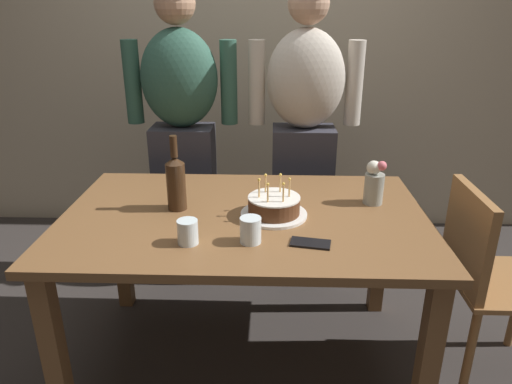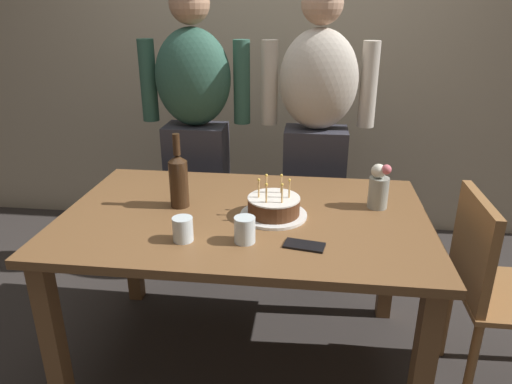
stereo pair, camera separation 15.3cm
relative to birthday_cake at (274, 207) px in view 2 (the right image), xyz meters
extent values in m
plane|color=#332D2B|center=(-0.12, 0.01, -0.78)|extent=(10.00, 10.00, 0.00)
cube|color=tan|center=(-0.12, 1.56, 0.52)|extent=(5.20, 0.10, 2.60)
cube|color=brown|center=(-0.12, 0.01, -0.06)|extent=(1.50, 0.96, 0.03)
cube|color=brown|center=(-0.80, -0.40, -0.43)|extent=(0.07, 0.07, 0.70)
cube|color=brown|center=(0.56, -0.40, -0.43)|extent=(0.07, 0.07, 0.70)
cube|color=brown|center=(-0.80, 0.42, -0.43)|extent=(0.07, 0.07, 0.70)
cube|color=brown|center=(0.56, 0.42, -0.43)|extent=(0.07, 0.07, 0.70)
cylinder|color=white|center=(0.00, 0.00, -0.03)|extent=(0.27, 0.27, 0.01)
cylinder|color=#512D19|center=(0.00, 0.00, 0.01)|extent=(0.21, 0.21, 0.07)
cylinder|color=silver|center=(0.00, 0.00, 0.04)|extent=(0.21, 0.21, 0.01)
cylinder|color=#EAB266|center=(-0.04, 0.05, 0.08)|extent=(0.01, 0.01, 0.07)
sphere|color=#F9C64C|center=(-0.04, 0.05, 0.12)|extent=(0.01, 0.01, 0.01)
cylinder|color=#EAB266|center=(-0.06, -0.01, 0.08)|extent=(0.01, 0.01, 0.07)
sphere|color=#F9C64C|center=(-0.06, -0.01, 0.12)|extent=(0.01, 0.01, 0.01)
cylinder|color=#EAB266|center=(-0.03, -0.06, 0.08)|extent=(0.01, 0.01, 0.07)
sphere|color=#F9C64C|center=(-0.03, -0.06, 0.12)|extent=(0.01, 0.01, 0.01)
cylinder|color=#EAB266|center=(0.04, -0.05, 0.08)|extent=(0.01, 0.01, 0.07)
sphere|color=#F9C64C|center=(0.04, -0.05, 0.12)|extent=(0.01, 0.01, 0.01)
cylinder|color=#EAB266|center=(0.06, 0.01, 0.08)|extent=(0.01, 0.01, 0.07)
sphere|color=#F9C64C|center=(0.06, 0.01, 0.12)|extent=(0.01, 0.01, 0.01)
cylinder|color=#EAB266|center=(0.03, 0.06, 0.08)|extent=(0.01, 0.01, 0.07)
sphere|color=#F9C64C|center=(0.03, 0.06, 0.12)|extent=(0.01, 0.01, 0.01)
cylinder|color=silver|center=(-0.08, -0.23, 0.01)|extent=(0.08, 0.08, 0.10)
cylinder|color=silver|center=(-0.31, -0.25, 0.01)|extent=(0.08, 0.08, 0.09)
cylinder|color=#382314|center=(-0.41, 0.06, 0.06)|extent=(0.08, 0.08, 0.20)
cone|color=#382314|center=(-0.41, 0.06, 0.18)|extent=(0.08, 0.08, 0.03)
cylinder|color=#382314|center=(-0.41, 0.06, 0.23)|extent=(0.03, 0.03, 0.09)
cube|color=black|center=(0.13, -0.24, -0.04)|extent=(0.15, 0.10, 0.01)
cylinder|color=#999E93|center=(0.43, 0.15, 0.03)|extent=(0.08, 0.08, 0.13)
sphere|color=silver|center=(0.42, 0.15, 0.12)|extent=(0.06, 0.06, 0.06)
sphere|color=#DB6670|center=(0.45, 0.13, 0.14)|extent=(0.04, 0.04, 0.04)
sphere|color=silver|center=(0.43, 0.15, 0.12)|extent=(0.05, 0.05, 0.05)
cube|color=#33333D|center=(-0.51, 0.76, -0.32)|extent=(0.34, 0.23, 0.92)
ellipsoid|color=#2D5647|center=(-0.51, 0.76, 0.40)|extent=(0.41, 0.27, 0.52)
sphere|color=tan|center=(-0.51, 0.76, 0.77)|extent=(0.21, 0.21, 0.21)
cylinder|color=#2D5647|center=(-0.25, 0.79, 0.37)|extent=(0.09, 0.09, 0.44)
cylinder|color=#2D5647|center=(-0.77, 0.79, 0.37)|extent=(0.09, 0.09, 0.44)
cube|color=#33333D|center=(0.16, 0.76, -0.32)|extent=(0.34, 0.23, 0.92)
ellipsoid|color=beige|center=(0.16, 0.76, 0.40)|extent=(0.41, 0.27, 0.52)
sphere|color=tan|center=(0.16, 0.76, 0.77)|extent=(0.21, 0.21, 0.21)
cylinder|color=beige|center=(0.42, 0.79, 0.37)|extent=(0.09, 0.09, 0.44)
cylinder|color=beige|center=(-0.10, 0.79, 0.37)|extent=(0.09, 0.09, 0.44)
cube|color=olive|center=(0.78, -0.04, -0.11)|extent=(0.04, 0.40, 0.40)
cylinder|color=olive|center=(0.79, -0.22, -0.55)|extent=(0.04, 0.04, 0.45)
cylinder|color=olive|center=(0.79, 0.14, -0.55)|extent=(0.04, 0.04, 0.45)
camera|label=1|loc=(-0.01, -1.75, 0.76)|focal=32.99mm
camera|label=2|loc=(0.14, -1.74, 0.76)|focal=32.99mm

